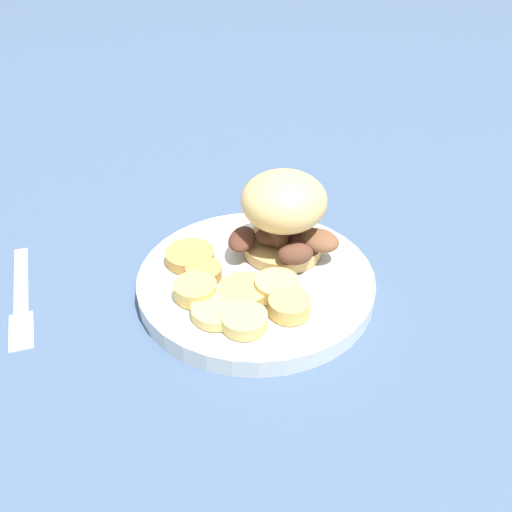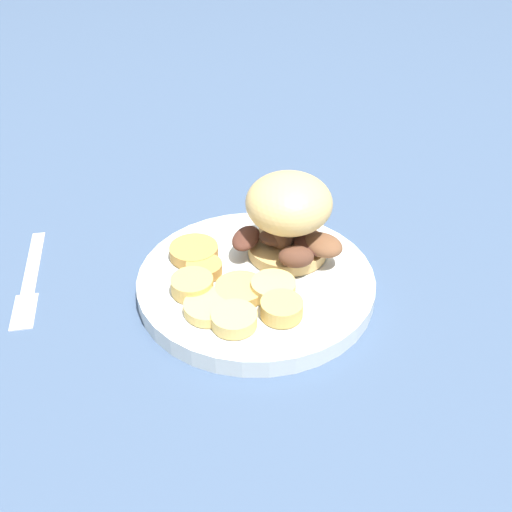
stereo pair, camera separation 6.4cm
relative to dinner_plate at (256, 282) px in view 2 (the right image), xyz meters
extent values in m
plane|color=#3D5170|center=(0.00, 0.00, -0.01)|extent=(4.00, 4.00, 0.00)
cylinder|color=silver|center=(0.00, 0.00, 0.00)|extent=(0.26, 0.26, 0.02)
torus|color=silver|center=(0.00, 0.00, 0.01)|extent=(0.26, 0.26, 0.01)
cylinder|color=tan|center=(-0.05, -0.03, 0.02)|extent=(0.09, 0.09, 0.01)
ellipsoid|color=brown|center=(-0.08, 0.00, 0.03)|extent=(0.06, 0.06, 0.02)
ellipsoid|color=#4C281E|center=(-0.07, -0.01, 0.03)|extent=(0.06, 0.07, 0.02)
ellipsoid|color=#563323|center=(-0.03, -0.03, 0.03)|extent=(0.05, 0.04, 0.01)
ellipsoid|color=#4C281E|center=(0.00, -0.04, 0.03)|extent=(0.05, 0.06, 0.02)
ellipsoid|color=#563323|center=(-0.04, 0.01, 0.03)|extent=(0.04, 0.04, 0.02)
ellipsoid|color=brown|center=(-0.04, -0.02, 0.03)|extent=(0.03, 0.04, 0.02)
ellipsoid|color=#4C281E|center=(-0.05, -0.05, 0.03)|extent=(0.06, 0.05, 0.02)
ellipsoid|color=#DBB26B|center=(-0.05, -0.03, 0.08)|extent=(0.09, 0.09, 0.06)
cylinder|color=#DBB766|center=(0.04, 0.07, 0.02)|extent=(0.05, 0.05, 0.01)
cylinder|color=#BC8942|center=(0.06, -0.05, 0.02)|extent=(0.06, 0.06, 0.01)
cylinder|color=#DBB766|center=(-0.01, 0.04, 0.02)|extent=(0.05, 0.05, 0.02)
cylinder|color=#BC8942|center=(0.05, -0.02, 0.02)|extent=(0.04, 0.04, 0.01)
cylinder|color=tan|center=(0.07, 0.01, 0.02)|extent=(0.04, 0.04, 0.02)
cylinder|color=tan|center=(0.03, 0.03, 0.02)|extent=(0.05, 0.05, 0.01)
cylinder|color=#DBB766|center=(0.06, 0.04, 0.02)|extent=(0.05, 0.05, 0.01)
cylinder|color=tan|center=(-0.01, 0.07, 0.02)|extent=(0.04, 0.04, 0.02)
cube|color=silver|center=(0.24, -0.13, -0.01)|extent=(0.03, 0.12, 0.00)
cube|color=silver|center=(0.25, -0.04, -0.01)|extent=(0.03, 0.06, 0.00)
camera|label=1|loc=(0.21, 0.47, 0.41)|focal=42.00mm
camera|label=2|loc=(0.15, 0.49, 0.41)|focal=42.00mm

